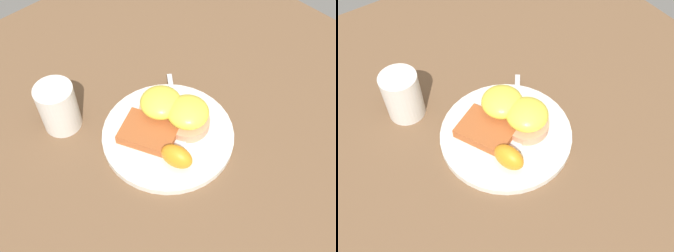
% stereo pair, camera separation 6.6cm
% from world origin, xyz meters
% --- Properties ---
extents(ground_plane, '(1.10, 1.10, 0.00)m').
position_xyz_m(ground_plane, '(0.00, 0.00, 0.00)').
color(ground_plane, brown).
extents(plate, '(0.25, 0.25, 0.01)m').
position_xyz_m(plate, '(0.00, 0.00, 0.01)').
color(plate, silver).
rests_on(plate, ground_plane).
extents(sandwich_benedict_left, '(0.09, 0.09, 0.06)m').
position_xyz_m(sandwich_benedict_left, '(-0.01, -0.04, 0.04)').
color(sandwich_benedict_left, tan).
rests_on(sandwich_benedict_left, plate).
extents(sandwich_benedict_right, '(0.09, 0.09, 0.06)m').
position_xyz_m(sandwich_benedict_right, '(0.04, -0.02, 0.04)').
color(sandwich_benedict_right, tan).
rests_on(sandwich_benedict_right, plate).
extents(hashbrown_patty, '(0.13, 0.11, 0.02)m').
position_xyz_m(hashbrown_patty, '(0.02, 0.03, 0.02)').
color(hashbrown_patty, '#A55127').
rests_on(hashbrown_patty, plate).
extents(orange_wedge, '(0.07, 0.05, 0.04)m').
position_xyz_m(orange_wedge, '(-0.06, 0.04, 0.04)').
color(orange_wedge, orange).
rests_on(orange_wedge, plate).
extents(fork, '(0.17, 0.13, 0.00)m').
position_xyz_m(fork, '(0.02, -0.04, 0.02)').
color(fork, silver).
rests_on(fork, plate).
extents(cup, '(0.10, 0.07, 0.10)m').
position_xyz_m(cup, '(0.17, 0.13, 0.05)').
color(cup, silver).
rests_on(cup, ground_plane).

